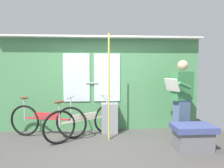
{
  "coord_description": "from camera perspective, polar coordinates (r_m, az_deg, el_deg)",
  "views": [
    {
      "loc": [
        -0.0,
        -3.18,
        1.4
      ],
      "look_at": [
        0.22,
        0.41,
        1.13
      ],
      "focal_mm": 29.96,
      "sensor_mm": 36.0,
      "label": 1
    }
  ],
  "objects": [
    {
      "name": "ground_plane",
      "position": [
        3.48,
        -3.33,
        -19.78
      ],
      "size": [
        5.63,
        3.95,
        0.04
      ],
      "primitive_type": "cube",
      "color": "#474442"
    },
    {
      "name": "train_door_wall",
      "position": [
        4.36,
        -3.54,
        0.7
      ],
      "size": [
        4.63,
        0.28,
        2.16
      ],
      "color": "#4C8C56",
      "rests_on": "ground_plane"
    },
    {
      "name": "bicycle_near_door",
      "position": [
        4.18,
        -19.17,
        -10.42
      ],
      "size": [
        1.67,
        0.54,
        0.87
      ],
      "rotation": [
        0.0,
        0.0,
        -0.22
      ],
      "color": "black",
      "rests_on": "ground_plane"
    },
    {
      "name": "bicycle_leaning_behind",
      "position": [
        3.96,
        -8.31,
        -11.17
      ],
      "size": [
        1.48,
        0.97,
        0.86
      ],
      "rotation": [
        0.0,
        0.0,
        0.57
      ],
      "color": "black",
      "rests_on": "ground_plane"
    },
    {
      "name": "passenger_reading_newspaper",
      "position": [
        4.13,
        20.5,
        -3.73
      ],
      "size": [
        0.62,
        0.55,
        1.6
      ],
      "rotation": [
        0.0,
        0.0,
        3.52
      ],
      "color": "slate",
      "rests_on": "ground_plane"
    },
    {
      "name": "trash_bin_by_wall",
      "position": [
        4.28,
        -0.73,
        -10.24
      ],
      "size": [
        0.36,
        0.28,
        0.66
      ],
      "primitive_type": "cube",
      "color": "gray",
      "rests_on": "ground_plane"
    },
    {
      "name": "handrail_pole",
      "position": [
        3.69,
        -0.89,
        -1.04
      ],
      "size": [
        0.04,
        0.04,
        2.12
      ],
      "primitive_type": "cylinder",
      "color": "#C6C14C",
      "rests_on": "ground_plane"
    },
    {
      "name": "bench_seat_corner",
      "position": [
        3.66,
        23.52,
        -14.54
      ],
      "size": [
        0.7,
        0.44,
        0.45
      ],
      "color": "#3D477F",
      "rests_on": "ground_plane"
    }
  ]
}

